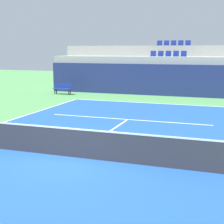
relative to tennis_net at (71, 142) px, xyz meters
name	(u,v)px	position (x,y,z in m)	size (l,w,h in m)	color
ground_plane	(72,157)	(0.00, 0.00, -0.51)	(80.00, 80.00, 0.00)	#4C8C4C
court_surface	(72,157)	(0.00, 0.00, -0.50)	(11.00, 24.00, 0.01)	#1E4C99
baseline_far	(152,103)	(0.00, 11.95, -0.50)	(11.00, 0.10, 0.00)	white
service_line_far	(128,119)	(0.00, 6.40, -0.50)	(8.26, 0.10, 0.00)	white
centre_service_line	(106,134)	(0.00, 3.20, -0.50)	(0.10, 6.40, 0.00)	white
back_wall	(164,80)	(0.00, 15.91, 0.68)	(18.66, 0.30, 2.37)	navy
stands_tier_lower	(167,75)	(0.00, 17.26, 0.95)	(18.66, 2.40, 2.93)	#9E9E99
stands_tier_upper	(172,68)	(0.00, 19.66, 1.38)	(18.66, 2.40, 3.78)	#9E9E99
seating_row_lower	(168,55)	(0.00, 17.36, 2.54)	(2.85, 0.44, 0.44)	navy
seating_row_upper	(173,44)	(0.00, 19.76, 3.40)	(2.85, 0.44, 0.44)	navy
tennis_net	(71,142)	(0.00, 0.00, 0.00)	(11.08, 0.08, 1.07)	black
player_bench	(63,88)	(-7.63, 14.16, 0.00)	(1.50, 0.40, 0.85)	navy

